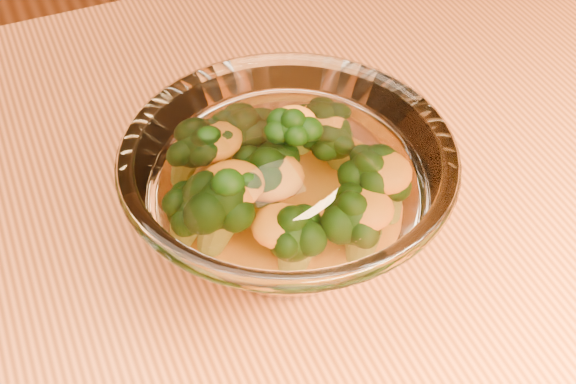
{
  "coord_description": "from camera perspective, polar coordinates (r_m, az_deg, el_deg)",
  "views": [
    {
      "loc": [
        -0.03,
        -0.21,
        1.12
      ],
      "look_at": [
        0.09,
        0.09,
        0.8
      ],
      "focal_mm": 50.0,
      "sensor_mm": 36.0,
      "label": 1
    }
  ],
  "objects": [
    {
      "name": "broccoli_heap",
      "position": [
        0.45,
        -0.88,
        0.75
      ],
      "size": [
        0.13,
        0.13,
        0.06
      ],
      "color": "black",
      "rests_on": "cheese_sauce"
    },
    {
      "name": "glass_bowl",
      "position": [
        0.45,
        -0.0,
        -0.36
      ],
      "size": [
        0.19,
        0.19,
        0.08
      ],
      "color": "white",
      "rests_on": "table"
    },
    {
      "name": "cheese_sauce",
      "position": [
        0.47,
        0.0,
        -1.87
      ],
      "size": [
        0.09,
        0.09,
        0.03
      ],
      "primitive_type": "ellipsoid",
      "color": "orange",
      "rests_on": "glass_bowl"
    }
  ]
}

